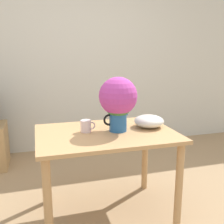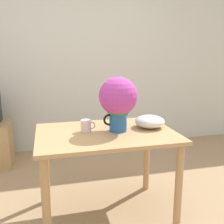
{
  "view_description": "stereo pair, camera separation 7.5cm",
  "coord_description": "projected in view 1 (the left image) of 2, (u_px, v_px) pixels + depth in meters",
  "views": [
    {
      "loc": [
        -0.52,
        -1.78,
        1.39
      ],
      "look_at": [
        0.07,
        0.21,
        0.92
      ],
      "focal_mm": 42.0,
      "sensor_mm": 36.0,
      "label": 1
    },
    {
      "loc": [
        -0.44,
        -1.8,
        1.39
      ],
      "look_at": [
        0.07,
        0.21,
        0.92
      ],
      "focal_mm": 42.0,
      "sensor_mm": 36.0,
      "label": 2
    }
  ],
  "objects": [
    {
      "name": "wall_back",
      "position": [
        72.0,
        59.0,
        3.7
      ],
      "size": [
        8.0,
        0.05,
        2.6
      ],
      "color": "silver",
      "rests_on": "ground_plane"
    },
    {
      "name": "coffee_mug",
      "position": [
        86.0,
        126.0,
        2.14
      ],
      "size": [
        0.12,
        0.09,
        0.1
      ],
      "color": "silver",
      "rests_on": "table"
    },
    {
      "name": "flower_vase",
      "position": [
        118.0,
        100.0,
        2.12
      ],
      "size": [
        0.31,
        0.31,
        0.45
      ],
      "color": "#235B9E",
      "rests_on": "table"
    },
    {
      "name": "white_bowl",
      "position": [
        149.0,
        121.0,
        2.28
      ],
      "size": [
        0.26,
        0.26,
        0.11
      ],
      "color": "silver",
      "rests_on": "table"
    },
    {
      "name": "table",
      "position": [
        106.0,
        146.0,
        2.18
      ],
      "size": [
        1.12,
        0.79,
        0.76
      ],
      "color": "tan",
      "rests_on": "ground_plane"
    }
  ]
}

